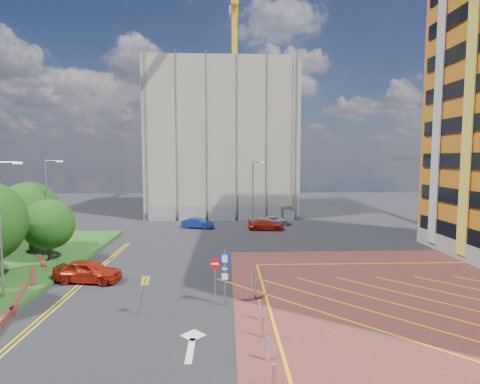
{
  "coord_description": "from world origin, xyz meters",
  "views": [
    {
      "loc": [
        0.6,
        -19.8,
        8.44
      ],
      "look_at": [
        1.49,
        4.26,
        6.23
      ],
      "focal_mm": 28.0,
      "sensor_mm": 36.0,
      "label": 1
    }
  ],
  "objects": [
    {
      "name": "car_blue_back",
      "position": [
        -2.85,
        24.7,
        0.62
      ],
      "size": [
        3.98,
        2.18,
        1.24
      ],
      "primitive_type": "imported",
      "rotation": [
        0.0,
        0.0,
        1.33
      ],
      "color": "navy",
      "rests_on": "ground"
    },
    {
      "name": "tower_crane",
      "position": [
        2.0,
        39.44,
        25.85
      ],
      "size": [
        1.6,
        35.0,
        35.4
      ],
      "color": "gold",
      "rests_on": "ground"
    },
    {
      "name": "car_silver_back",
      "position": [
        6.61,
        26.59,
        0.57
      ],
      "size": [
        4.23,
        2.16,
        1.14
      ],
      "primitive_type": "imported",
      "rotation": [
        0.0,
        0.0,
        1.64
      ],
      "color": "silver",
      "rests_on": "ground"
    },
    {
      "name": "construction_fence",
      "position": [
        1.0,
        30.0,
        1.0
      ],
      "size": [
        21.6,
        0.06,
        2.0
      ],
      "primitive_type": "cube",
      "color": "gray",
      "rests_on": "ground"
    },
    {
      "name": "ground",
      "position": [
        0.0,
        0.0,
        0.0
      ],
      "size": [
        140.0,
        140.0,
        0.0
      ],
      "primitive_type": "plane",
      "color": "black",
      "rests_on": "ground"
    },
    {
      "name": "warning_sign",
      "position": [
        -3.82,
        -0.45,
        1.43
      ],
      "size": [
        0.73,
        0.41,
        2.25
      ],
      "color": "#9EA0A8",
      "rests_on": "ground"
    },
    {
      "name": "lamp_left_near",
      "position": [
        -12.42,
        2.0,
        4.66
      ],
      "size": [
        1.53,
        0.16,
        8.0
      ],
      "color": "#9EA0A8",
      "rests_on": "grass_bed"
    },
    {
      "name": "construction_building",
      "position": [
        0.0,
        40.0,
        11.0
      ],
      "size": [
        21.2,
        19.2,
        22.0
      ],
      "primitive_type": "cube",
      "color": "#A29984",
      "rests_on": "ground"
    },
    {
      "name": "bollard_row",
      "position": [
        2.3,
        -1.67,
        0.47
      ],
      "size": [
        0.14,
        11.14,
        0.9
      ],
      "color": "#9EA0A8",
      "rests_on": "forecourt"
    },
    {
      "name": "sign_cluster",
      "position": [
        0.3,
        0.98,
        1.95
      ],
      "size": [
        1.17,
        0.12,
        3.2
      ],
      "color": "#9EA0A8",
      "rests_on": "ground"
    },
    {
      "name": "car_red_left",
      "position": [
        -8.84,
        5.41,
        0.77
      ],
      "size": [
        4.73,
        2.5,
        1.53
      ],
      "primitive_type": "imported",
      "rotation": [
        0.0,
        0.0,
        1.41
      ],
      "color": "#9F1F0D",
      "rests_on": "ground"
    },
    {
      "name": "car_red_back",
      "position": [
        5.2,
        23.32,
        0.61
      ],
      "size": [
        4.32,
        2.09,
        1.21
      ],
      "primitive_type": "imported",
      "rotation": [
        0.0,
        0.0,
        1.47
      ],
      "color": "#AA1D0E",
      "rests_on": "ground"
    },
    {
      "name": "lamp_left_far",
      "position": [
        -14.42,
        12.0,
        4.66
      ],
      "size": [
        1.53,
        0.16,
        8.0
      ],
      "color": "#9EA0A8",
      "rests_on": "grass_bed"
    },
    {
      "name": "lamp_back",
      "position": [
        4.08,
        28.0,
        4.36
      ],
      "size": [
        1.53,
        0.16,
        8.0
      ],
      "color": "#9EA0A8",
      "rests_on": "ground"
    },
    {
      "name": "tree_d",
      "position": [
        -16.5,
        13.0,
        3.87
      ],
      "size": [
        5.0,
        5.0,
        6.08
      ],
      "color": "#3D2B1C",
      "rests_on": "grass_bed"
    },
    {
      "name": "retaining_wall",
      "position": [
        -11.8,
        2.0,
        0.2
      ],
      "size": [
        6.06,
        20.33,
        0.4
      ],
      "color": "brown",
      "rests_on": "ground"
    },
    {
      "name": "forecourt",
      "position": [
        14.0,
        0.0,
        0.01
      ],
      "size": [
        26.0,
        26.0,
        0.02
      ],
      "primitive_type": "cube",
      "color": "brown",
      "rests_on": "ground"
    },
    {
      "name": "tree_c",
      "position": [
        -13.5,
        10.0,
        3.19
      ],
      "size": [
        4.0,
        4.0,
        4.9
      ],
      "color": "#3D2B1C",
      "rests_on": "grass_bed"
    }
  ]
}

